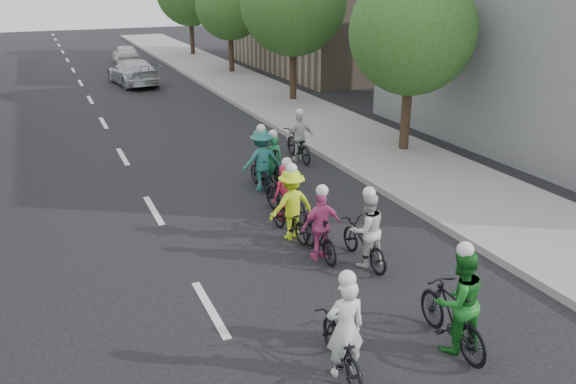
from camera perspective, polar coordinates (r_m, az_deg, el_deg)
ground at (r=10.45m, az=-7.92°, el=-11.69°), size 120.00×120.00×0.00m
sidewalk_right at (r=21.88m, az=4.74°, el=6.36°), size 4.00×80.00×0.15m
curb_right at (r=21.04m, az=0.05°, el=5.87°), size 0.18×80.00×0.18m
bldg_se at (r=37.33m, az=5.47°, el=18.55°), size 10.00×14.00×8.00m
tree_r_0 at (r=18.80m, az=12.50°, el=15.58°), size 4.00×4.00×5.97m
tree_r_1 at (r=26.55m, az=0.54°, el=18.74°), size 4.80×4.80×6.93m
tree_r_2 at (r=34.95m, az=-5.96°, el=18.31°), size 4.00×4.00×5.97m
cyclist_0 at (r=8.68m, az=5.54°, el=-14.71°), size 0.81×1.69×1.76m
cyclist_1 at (r=9.43m, az=16.66°, el=-11.24°), size 0.90×1.81×1.91m
cyclist_2 at (r=12.71m, az=0.26°, el=-1.85°), size 1.12×1.66×1.80m
cyclist_3 at (r=11.84m, az=3.26°, el=-3.99°), size 0.90×1.56×1.67m
cyclist_4 at (r=13.79m, az=-0.24°, el=-0.42°), size 0.91×1.96×1.58m
cyclist_5 at (r=15.95m, az=-1.62°, el=2.82°), size 0.66×1.93×1.65m
cyclist_6 at (r=11.68m, az=7.85°, el=-4.52°), size 0.77×1.70×1.73m
cyclist_7 at (r=15.59m, az=-2.74°, el=2.86°), size 1.13×1.51×1.89m
cyclist_8 at (r=18.21m, az=1.09°, el=5.07°), size 0.93×1.88×1.72m
follow_car_lead at (r=32.51m, az=-15.47°, el=11.66°), size 2.52×4.95×1.38m
follow_car_trail at (r=40.22m, az=-16.14°, el=13.27°), size 1.84×4.06×1.35m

